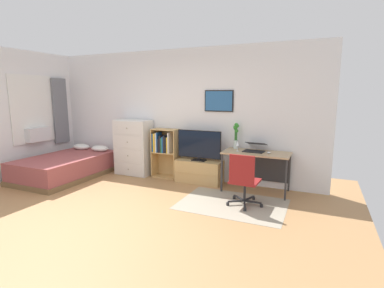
{
  "coord_description": "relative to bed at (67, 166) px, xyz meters",
  "views": [
    {
      "loc": [
        2.84,
        -3.11,
        1.78
      ],
      "look_at": [
        0.77,
        1.5,
        0.91
      ],
      "focal_mm": 27.15,
      "sensor_mm": 36.0,
      "label": 1
    }
  ],
  "objects": [
    {
      "name": "ground_plane",
      "position": [
        2.15,
        -1.36,
        -0.24
      ],
      "size": [
        7.2,
        7.2,
        0.0
      ],
      "primitive_type": "plane",
      "color": "#A87A4C"
    },
    {
      "name": "wall_back_with_posters",
      "position": [
        2.15,
        1.07,
        1.11
      ],
      "size": [
        6.12,
        0.09,
        2.7
      ],
      "color": "white",
      "rests_on": "ground_plane"
    },
    {
      "name": "area_rug",
      "position": [
        3.74,
        -0.08,
        -0.23
      ],
      "size": [
        1.7,
        1.2,
        0.01
      ],
      "primitive_type": "cube",
      "color": "#9E937F",
      "rests_on": "ground_plane"
    },
    {
      "name": "bed",
      "position": [
        0.0,
        0.0,
        0.0
      ],
      "size": [
        1.31,
        2.04,
        0.59
      ],
      "rotation": [
        0.0,
        0.0,
        0.01
      ],
      "color": "brown",
      "rests_on": "ground_plane"
    },
    {
      "name": "dresser",
      "position": [
        1.2,
        0.8,
        0.37
      ],
      "size": [
        0.8,
        0.46,
        1.22
      ],
      "color": "silver",
      "rests_on": "ground_plane"
    },
    {
      "name": "bookshelf",
      "position": [
        1.95,
        0.86,
        0.4
      ],
      "size": [
        0.57,
        0.3,
        1.05
      ],
      "color": "tan",
      "rests_on": "ground_plane"
    },
    {
      "name": "tv_stand",
      "position": [
        2.78,
        0.81,
        -0.01
      ],
      "size": [
        0.93,
        0.41,
        0.46
      ],
      "color": "tan",
      "rests_on": "ground_plane"
    },
    {
      "name": "television",
      "position": [
        2.78,
        0.79,
        0.53
      ],
      "size": [
        0.92,
        0.16,
        0.61
      ],
      "color": "black",
      "rests_on": "tv_stand"
    },
    {
      "name": "desk",
      "position": [
        3.94,
        0.79,
        0.37
      ],
      "size": [
        1.19,
        0.59,
        0.74
      ],
      "color": "tan",
      "rests_on": "ground_plane"
    },
    {
      "name": "office_chair",
      "position": [
        3.92,
        -0.1,
        0.22
      ],
      "size": [
        0.56,
        0.58,
        0.86
      ],
      "rotation": [
        0.0,
        0.0,
        -0.04
      ],
      "color": "#232326",
      "rests_on": "ground_plane"
    },
    {
      "name": "laptop",
      "position": [
        3.89,
        0.81,
        0.57
      ],
      "size": [
        0.4,
        0.43,
        0.16
      ],
      "rotation": [
        0.0,
        0.0,
        -0.08
      ],
      "color": "black",
      "rests_on": "desk"
    },
    {
      "name": "computer_mouse",
      "position": [
        4.17,
        0.68,
        0.52
      ],
      "size": [
        0.06,
        0.1,
        0.03
      ],
      "primitive_type": "ellipsoid",
      "color": "silver",
      "rests_on": "desk"
    },
    {
      "name": "bamboo_vase",
      "position": [
        3.49,
        0.93,
        0.77
      ],
      "size": [
        0.11,
        0.1,
        0.5
      ],
      "color": "silver",
      "rests_on": "desk"
    },
    {
      "name": "wine_glass",
      "position": [
        3.61,
        0.65,
        0.64
      ],
      "size": [
        0.07,
        0.07,
        0.18
      ],
      "color": "silver",
      "rests_on": "desk"
    }
  ]
}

